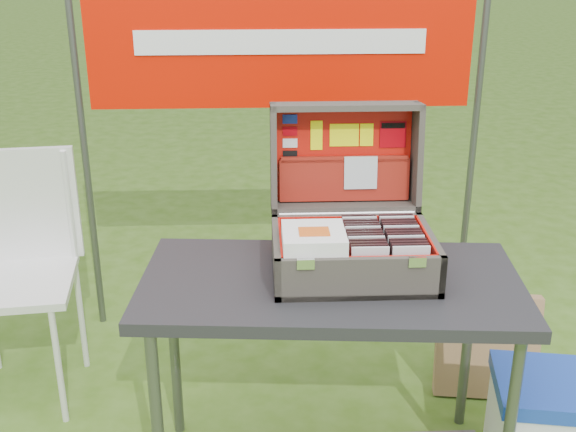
{
  "coord_description": "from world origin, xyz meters",
  "views": [
    {
      "loc": [
        -0.1,
        -1.93,
        1.74
      ],
      "look_at": [
        -0.01,
        0.1,
        0.92
      ],
      "focal_mm": 45.0,
      "sensor_mm": 36.0,
      "label": 1
    }
  ],
  "objects_px": {
    "table": "(329,379)",
    "cooler": "(557,430)",
    "suitcase": "(352,196)",
    "cardboard_box": "(487,346)",
    "chair": "(14,286)"
  },
  "relations": [
    {
      "from": "suitcase",
      "to": "cooler",
      "type": "distance_m",
      "value": 1.05
    },
    {
      "from": "table",
      "to": "cardboard_box",
      "type": "xyz_separation_m",
      "value": [
        0.67,
        0.43,
        -0.16
      ]
    },
    {
      "from": "table",
      "to": "cardboard_box",
      "type": "distance_m",
      "value": 0.81
    },
    {
      "from": "suitcase",
      "to": "chair",
      "type": "bearing_deg",
      "value": 161.88
    },
    {
      "from": "suitcase",
      "to": "chair",
      "type": "xyz_separation_m",
      "value": [
        -1.22,
        0.4,
        -0.49
      ]
    },
    {
      "from": "suitcase",
      "to": "cooler",
      "type": "xyz_separation_m",
      "value": [
        0.69,
        -0.16,
        -0.78
      ]
    },
    {
      "from": "suitcase",
      "to": "cardboard_box",
      "type": "distance_m",
      "value": 1.02
    },
    {
      "from": "table",
      "to": "chair",
      "type": "bearing_deg",
      "value": 161.35
    },
    {
      "from": "suitcase",
      "to": "cardboard_box",
      "type": "xyz_separation_m",
      "value": [
        0.6,
        0.33,
        -0.76
      ]
    },
    {
      "from": "cooler",
      "to": "cardboard_box",
      "type": "bearing_deg",
      "value": 110.05
    },
    {
      "from": "table",
      "to": "cardboard_box",
      "type": "relative_size",
      "value": 2.8
    },
    {
      "from": "suitcase",
      "to": "cooler",
      "type": "relative_size",
      "value": 1.19
    },
    {
      "from": "suitcase",
      "to": "cooler",
      "type": "bearing_deg",
      "value": -12.89
    },
    {
      "from": "table",
      "to": "cooler",
      "type": "distance_m",
      "value": 0.78
    },
    {
      "from": "cooler",
      "to": "chair",
      "type": "height_order",
      "value": "chair"
    }
  ]
}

